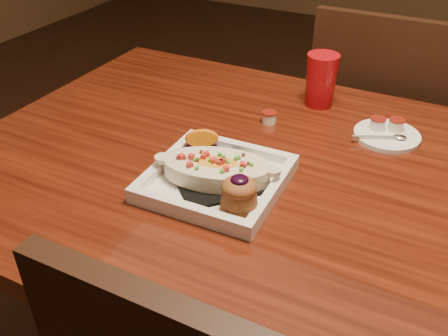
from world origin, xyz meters
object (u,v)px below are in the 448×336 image
at_px(table, 320,223).
at_px(plate, 219,175).
at_px(saucer, 386,133).
at_px(red_tumbler, 321,80).
at_px(chair_far, 378,143).

relative_size(table, plate, 6.04).
xyz_separation_m(saucer, red_tumbler, (-0.18, 0.09, 0.05)).
distance_m(table, plate, 0.24).
bearing_deg(plate, red_tumbler, 80.81).
bearing_deg(saucer, chair_far, 99.06).
distance_m(plate, saucer, 0.41).
relative_size(chair_far, red_tumbler, 7.28).
bearing_deg(plate, table, 29.14).
height_order(table, chair_far, chair_far).
relative_size(plate, saucer, 1.75).
bearing_deg(red_tumbler, table, -69.75).
relative_size(chair_far, saucer, 6.56).
bearing_deg(red_tumbler, plate, -97.60).
distance_m(chair_far, saucer, 0.48).
height_order(chair_far, red_tumbler, chair_far).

